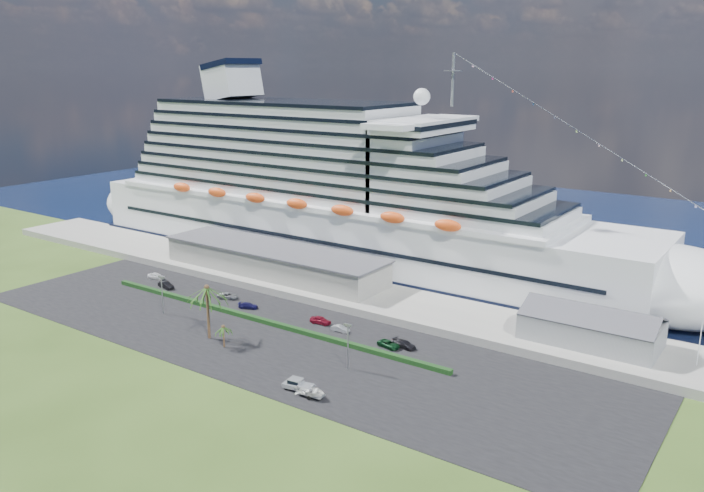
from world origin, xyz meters
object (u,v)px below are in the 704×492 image
Objects in this scene: pickup_truck at (298,385)px; boat_trailer at (310,391)px; cruise_ship at (342,199)px; parked_car_3 at (248,306)px.

pickup_truck is 0.94× the size of boat_trailer.
boat_trailer is (42.76, -68.08, -15.44)m from cruise_ship.
pickup_truck is at bearing 166.70° from boat_trailer.
pickup_truck is (39.73, -67.36, -15.53)m from cruise_ship.
cruise_ship is 81.87m from boat_trailer.
cruise_ship reaches higher than parked_car_3.
pickup_truck is 3.12m from boat_trailer.
cruise_ship is at bearing 122.14° from boat_trailer.
parked_car_3 is 44.24m from boat_trailer.
parked_car_3 is at bearing 145.99° from boat_trailer.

